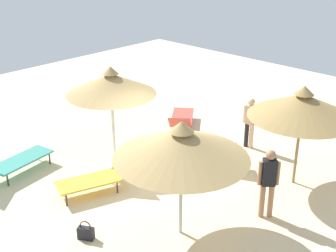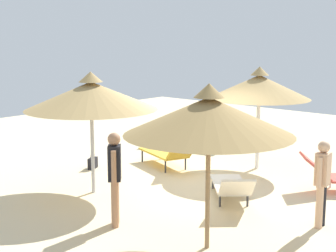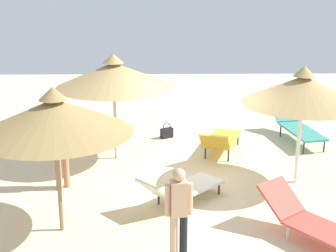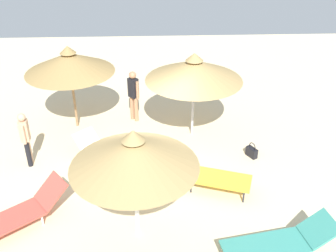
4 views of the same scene
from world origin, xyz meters
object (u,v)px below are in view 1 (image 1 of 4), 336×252
(person_standing_far_right, at_px, (268,179))
(handbag, at_px, (86,233))
(lounge_chair_front, at_px, (182,119))
(parasol_umbrella_far_left, at_px, (111,84))
(person_standing_center, at_px, (250,120))
(lounge_chair_back, at_px, (98,177))
(lounge_chair_near_left, at_px, (12,163))
(lounge_chair_edge, at_px, (204,158))
(parasol_umbrella_far_right, at_px, (181,144))
(parasol_umbrella_near_right, at_px, (303,106))

(person_standing_far_right, distance_m, handbag, 4.15)
(lounge_chair_front, bearing_deg, parasol_umbrella_far_left, 82.11)
(lounge_chair_front, height_order, person_standing_center, person_standing_center)
(parasol_umbrella_far_left, distance_m, lounge_chair_back, 2.85)
(lounge_chair_back, relative_size, lounge_chair_near_left, 0.86)
(lounge_chair_front, bearing_deg, lounge_chair_edge, 145.03)
(person_standing_center, bearing_deg, parasol_umbrella_far_left, 47.83)
(person_standing_center, bearing_deg, lounge_chair_back, 75.29)
(parasol_umbrella_far_left, xyz_separation_m, person_standing_center, (-2.72, -3.00, -1.22))
(person_standing_center, distance_m, person_standing_far_right, 3.66)
(parasol_umbrella_far_right, xyz_separation_m, parasol_umbrella_far_left, (4.10, -1.57, -0.02))
(lounge_chair_back, bearing_deg, handbag, 134.09)
(parasol_umbrella_near_right, xyz_separation_m, parasol_umbrella_far_left, (4.79, 2.05, -0.04))
(lounge_chair_back, height_order, lounge_chair_edge, lounge_chair_back)
(parasol_umbrella_far_right, distance_m, lounge_chair_front, 5.86)
(lounge_chair_near_left, bearing_deg, person_standing_far_right, -152.27)
(handbag, bearing_deg, parasol_umbrella_far_left, -48.12)
(parasol_umbrella_far_left, distance_m, handbag, 4.64)
(lounge_chair_near_left, bearing_deg, parasol_umbrella_near_right, -138.53)
(parasol_umbrella_far_left, height_order, lounge_chair_back, parasol_umbrella_far_left)
(lounge_chair_back, xyz_separation_m, lounge_chair_edge, (-1.14, -2.76, -0.07))
(parasol_umbrella_far_left, xyz_separation_m, person_standing_far_right, (-5.10, -0.23, -1.13))
(lounge_chair_front, relative_size, handbag, 4.81)
(lounge_chair_front, height_order, lounge_chair_edge, lounge_chair_front)
(parasol_umbrella_far_left, relative_size, lounge_chair_front, 1.20)
(parasol_umbrella_far_right, xyz_separation_m, handbag, (1.29, 1.56, -1.97))
(parasol_umbrella_near_right, xyz_separation_m, handbag, (1.98, 5.19, -1.99))
(lounge_chair_edge, xyz_separation_m, handbag, (-0.21, 4.15, -0.18))
(person_standing_far_right, height_order, handbag, person_standing_far_right)
(parasol_umbrella_far_right, height_order, lounge_chair_near_left, parasol_umbrella_far_right)
(parasol_umbrella_far_right, height_order, lounge_chair_edge, parasol_umbrella_far_right)
(parasol_umbrella_far_right, height_order, person_standing_far_right, parasol_umbrella_far_right)
(parasol_umbrella_far_left, bearing_deg, lounge_chair_front, -97.89)
(parasol_umbrella_near_right, distance_m, lounge_chair_back, 5.34)
(parasol_umbrella_near_right, distance_m, person_standing_far_right, 2.19)
(lounge_chair_back, relative_size, person_standing_far_right, 1.21)
(lounge_chair_back, bearing_deg, lounge_chair_near_left, 26.32)
(lounge_chair_front, relative_size, lounge_chair_edge, 1.18)
(lounge_chair_near_left, distance_m, person_standing_far_right, 6.66)
(person_standing_center, height_order, handbag, person_standing_center)
(lounge_chair_front, bearing_deg, handbag, 113.22)
(lounge_chair_edge, bearing_deg, parasol_umbrella_far_left, 21.18)
(lounge_chair_back, relative_size, lounge_chair_front, 0.94)
(parasol_umbrella_far_left, bearing_deg, lounge_chair_back, 130.02)
(lounge_chair_back, distance_m, handbag, 1.94)
(lounge_chair_near_left, bearing_deg, parasol_umbrella_far_right, -165.18)
(lounge_chair_front, height_order, person_standing_far_right, person_standing_far_right)
(lounge_chair_back, relative_size, handbag, 4.54)
(lounge_chair_near_left, relative_size, lounge_chair_edge, 1.29)
(lounge_chair_near_left, height_order, person_standing_far_right, person_standing_far_right)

